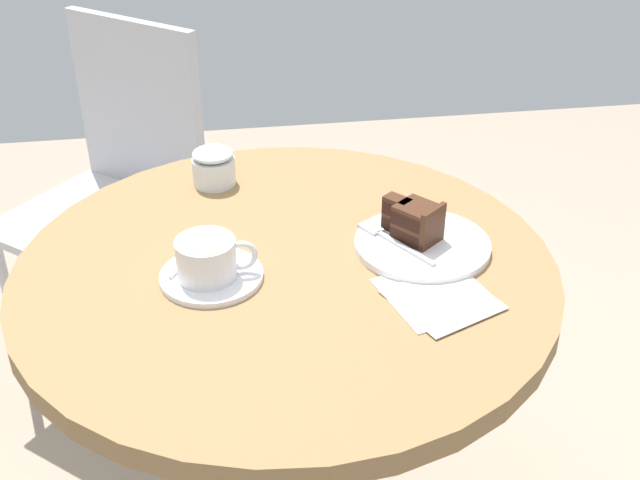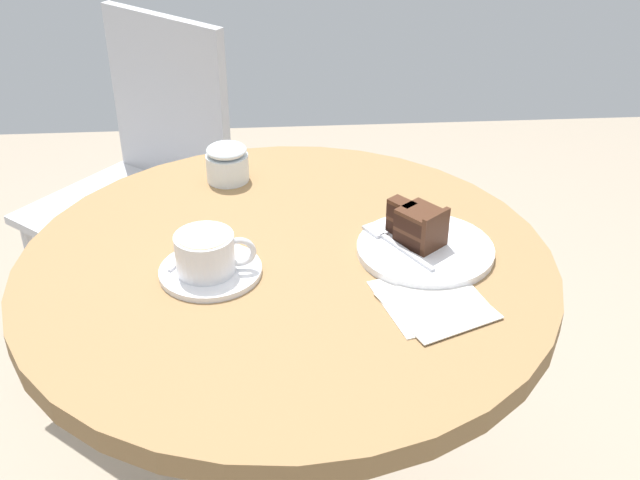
% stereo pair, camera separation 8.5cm
% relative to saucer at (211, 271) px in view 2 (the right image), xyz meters
% --- Properties ---
extents(cafe_table, '(0.81, 0.81, 0.74)m').
position_rel_saucer_xyz_m(cafe_table, '(0.11, 0.03, -0.12)').
color(cafe_table, olive).
rests_on(cafe_table, ground).
extents(saucer, '(0.15, 0.15, 0.01)m').
position_rel_saucer_xyz_m(saucer, '(0.00, 0.00, 0.00)').
color(saucer, white).
rests_on(saucer, cafe_table).
extents(coffee_cup, '(0.12, 0.09, 0.06)m').
position_rel_saucer_xyz_m(coffee_cup, '(-0.00, -0.00, 0.03)').
color(coffee_cup, white).
rests_on(coffee_cup, saucer).
extents(teaspoon, '(0.06, 0.08, 0.00)m').
position_rel_saucer_xyz_m(teaspoon, '(-0.03, 0.04, 0.01)').
color(teaspoon, silver).
rests_on(teaspoon, saucer).
extents(cake_plate, '(0.21, 0.21, 0.01)m').
position_rel_saucer_xyz_m(cake_plate, '(0.32, 0.03, 0.00)').
color(cake_plate, white).
rests_on(cake_plate, cafe_table).
extents(cake_slice, '(0.09, 0.10, 0.06)m').
position_rel_saucer_xyz_m(cake_slice, '(0.31, 0.05, 0.04)').
color(cake_slice, black).
rests_on(cake_slice, cake_plate).
extents(fork, '(0.09, 0.14, 0.00)m').
position_rel_saucer_xyz_m(fork, '(0.27, 0.05, 0.01)').
color(fork, silver).
rests_on(fork, cake_plate).
extents(napkin, '(0.17, 0.19, 0.00)m').
position_rel_saucer_xyz_m(napkin, '(0.31, -0.10, -0.00)').
color(napkin, silver).
rests_on(napkin, cafe_table).
extents(cafe_chair, '(0.54, 0.54, 0.89)m').
position_rel_saucer_xyz_m(cafe_chair, '(-0.20, 0.75, -0.21)').
color(cafe_chair, '#BCBCC1').
rests_on(cafe_chair, ground).
extents(sugar_pot, '(0.07, 0.07, 0.07)m').
position_rel_saucer_xyz_m(sugar_pot, '(0.02, 0.30, 0.03)').
color(sugar_pot, silver).
rests_on(sugar_pot, cafe_table).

